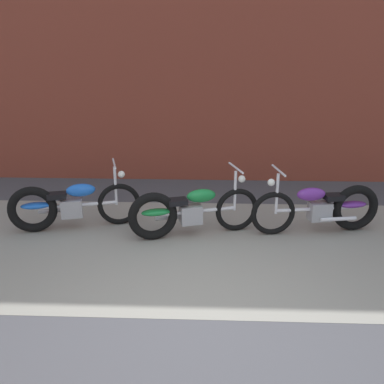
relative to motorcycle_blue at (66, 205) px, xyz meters
The scene contains 6 objects.
ground_plane 3.13m from the motorcycle_blue, 47.14° to the right, with size 80.00×80.00×0.00m, color #47474C.
sidewalk_slab 2.21m from the motorcycle_blue, 13.96° to the right, with size 36.00×3.50×0.01m, color gray.
brick_building_wall 4.27m from the motorcycle_blue, 54.19° to the left, with size 36.00×0.50×5.35m, color brown.
motorcycle_blue is the anchor object (origin of this frame).
motorcycle_green 1.87m from the motorcycle_blue, ahead, with size 1.95×0.81×1.03m.
motorcycle_purple 3.96m from the motorcycle_blue, ahead, with size 1.99×0.62×1.03m.
Camera 1 is at (0.07, -3.74, 2.69)m, focal length 39.57 mm.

